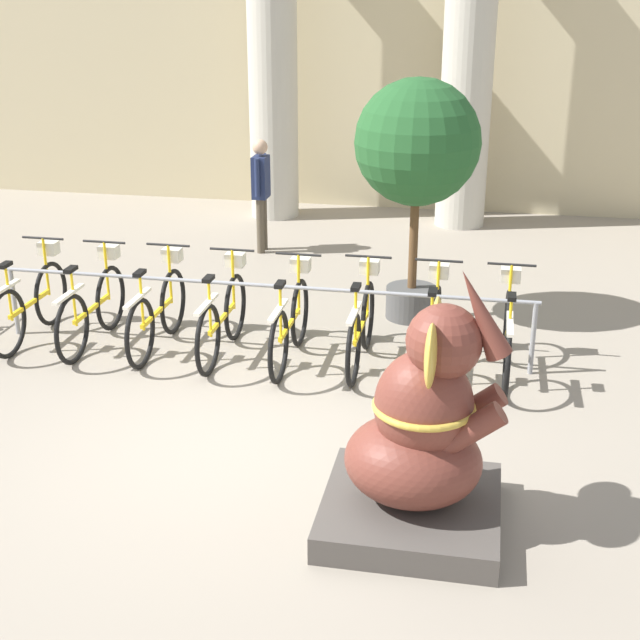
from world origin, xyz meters
name	(u,v)px	position (x,y,z in m)	size (l,w,h in m)	color
ground_plane	(235,444)	(0.00, 0.00, 0.00)	(60.00, 60.00, 0.00)	gray
building_facade	(378,23)	(0.00, 8.60, 3.00)	(20.00, 0.20, 6.00)	#C6B78E
column_left	(272,51)	(-1.51, 7.60, 2.62)	(0.97, 0.97, 5.16)	#BCB7A8
column_right	(469,54)	(1.51, 7.60, 2.62)	(0.97, 0.97, 5.16)	#BCB7A8
bike_rack	(259,295)	(-0.29, 1.95, 0.64)	(5.64, 0.05, 0.77)	gray
bicycle_0	(31,302)	(-2.81, 1.86, 0.42)	(0.48, 1.68, 1.03)	black
bicycle_1	(93,307)	(-2.09, 1.85, 0.42)	(0.48, 1.68, 1.03)	black
bicycle_2	(158,311)	(-1.37, 1.87, 0.42)	(0.48, 1.68, 1.03)	black
bicycle_3	(223,316)	(-0.65, 1.83, 0.42)	(0.48, 1.68, 1.03)	black
bicycle_4	(290,322)	(0.07, 1.80, 0.42)	(0.48, 1.68, 1.03)	black
bicycle_5	(361,325)	(0.79, 1.86, 0.42)	(0.48, 1.68, 1.03)	black
bicycle_6	(433,330)	(1.52, 1.86, 0.42)	(0.48, 1.68, 1.03)	black
bicycle_7	(507,335)	(2.24, 1.87, 0.42)	(0.48, 1.68, 1.03)	black
elephant_statue	(420,442)	(1.62, -0.88, 0.66)	(1.26, 1.26, 1.98)	#4C4742
person_pedestrian	(261,186)	(-1.20, 5.56, 0.95)	(0.21, 0.47, 1.60)	brown
potted_tree	(417,150)	(1.16, 3.30, 1.94)	(1.38, 1.38, 2.72)	#4C4C4C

